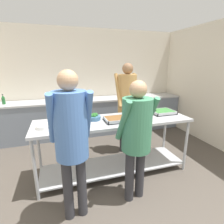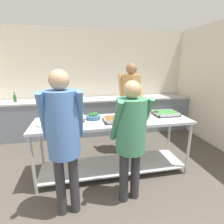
# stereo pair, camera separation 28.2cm
# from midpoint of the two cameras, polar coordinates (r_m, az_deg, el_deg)

# --- Properties ---
(wall_rear) EXTENTS (5.08, 0.06, 2.65)m
(wall_rear) POSITION_cam_midpoint_polar(r_m,az_deg,el_deg) (4.79, -10.17, 9.78)
(wall_rear) COLOR beige
(wall_rear) RESTS_ON ground_plane
(wall_right) EXTENTS (0.06, 3.83, 2.65)m
(wall_right) POSITION_cam_midpoint_polar(r_m,az_deg,el_deg) (4.27, 30.06, 7.28)
(wall_right) COLOR beige
(wall_right) RESTS_ON ground_plane
(back_counter) EXTENTS (4.92, 0.65, 0.92)m
(back_counter) POSITION_cam_midpoint_polar(r_m,az_deg,el_deg) (4.59, -9.04, -1.42)
(back_counter) COLOR slate
(back_counter) RESTS_ON ground_plane
(serving_counter) EXTENTS (2.45, 0.72, 0.93)m
(serving_counter) POSITION_cam_midpoint_polar(r_m,az_deg,el_deg) (2.86, -2.24, -8.32)
(serving_counter) COLOR #ADAFB5
(serving_counter) RESTS_ON ground_plane
(plate_stack) EXTENTS (0.23, 0.23, 0.05)m
(plate_stack) POSITION_cam_midpoint_polar(r_m,az_deg,el_deg) (2.62, -24.06, -4.38)
(plate_stack) COLOR white
(plate_stack) RESTS_ON serving_counter
(serving_tray_greens) EXTENTS (0.42, 0.32, 0.05)m
(serving_tray_greens) POSITION_cam_midpoint_polar(r_m,az_deg,el_deg) (2.78, -16.28, -2.49)
(serving_tray_greens) COLOR #ADAFB5
(serving_tray_greens) RESTS_ON serving_counter
(broccoli_bowl) EXTENTS (0.22, 0.22, 0.11)m
(broccoli_bowl) POSITION_cam_midpoint_polar(r_m,az_deg,el_deg) (2.77, -8.93, -1.72)
(broccoli_bowl) COLOR #3D668C
(broccoli_bowl) RESTS_ON serving_counter
(serving_tray_roast) EXTENTS (0.41, 0.30, 0.05)m
(serving_tray_roast) POSITION_cam_midpoint_polar(r_m,az_deg,el_deg) (2.69, -0.95, -2.42)
(serving_tray_roast) COLOR #ADAFB5
(serving_tray_roast) RESTS_ON serving_counter
(sauce_pan) EXTENTS (0.42, 0.28, 0.09)m
(sauce_pan) POSITION_cam_midpoint_polar(r_m,az_deg,el_deg) (2.94, 6.89, -0.53)
(sauce_pan) COLOR #ADAFB5
(sauce_pan) RESTS_ON serving_counter
(serving_tray_vegetables) EXTENTS (0.40, 0.33, 0.05)m
(serving_tray_vegetables) POSITION_cam_midpoint_polar(r_m,az_deg,el_deg) (3.19, 13.75, -0.00)
(serving_tray_vegetables) COLOR #ADAFB5
(serving_tray_vegetables) RESTS_ON serving_counter
(guest_serving_left) EXTENTS (0.51, 0.38, 1.60)m
(guest_serving_left) POSITION_cam_midpoint_polar(r_m,az_deg,el_deg) (2.18, 4.36, -6.14)
(guest_serving_left) COLOR #2D2D33
(guest_serving_left) RESTS_ON ground_plane
(guest_serving_right) EXTENTS (0.46, 0.35, 1.73)m
(guest_serving_right) POSITION_cam_midpoint_polar(r_m,az_deg,el_deg) (1.95, -17.27, -6.65)
(guest_serving_right) COLOR #2D2D33
(guest_serving_right) RESTS_ON ground_plane
(cook_behind_counter) EXTENTS (0.45, 0.36, 1.80)m
(cook_behind_counter) POSITION_cam_midpoint_polar(r_m,az_deg,el_deg) (3.45, 2.59, 4.35)
(cook_behind_counter) COLOR #2D2D33
(cook_behind_counter) RESTS_ON ground_plane
(water_bottle) EXTENTS (0.07, 0.07, 0.22)m
(water_bottle) POSITION_cam_midpoint_polar(r_m,az_deg,el_deg) (4.60, -33.48, 3.35)
(water_bottle) COLOR #23602D
(water_bottle) RESTS_ON back_counter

